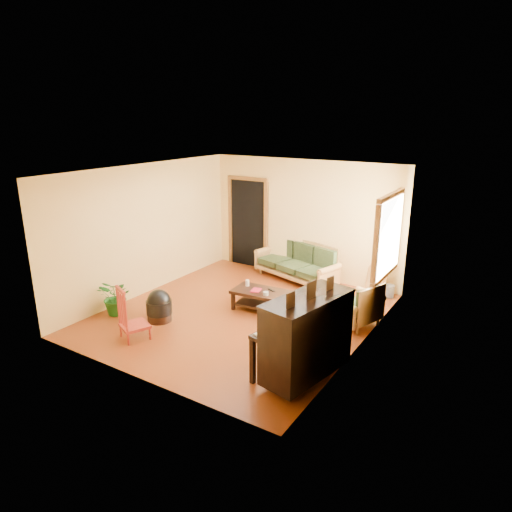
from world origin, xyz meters
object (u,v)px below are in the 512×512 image
Objects in this scene: footstool at (159,309)px; potted_plant at (117,297)px; sofa at (296,262)px; coffee_table at (261,300)px; piano at (307,339)px; armchair at (356,303)px; ceramic_crock at (389,291)px; red_chair at (134,313)px.

potted_plant is at bearing -165.33° from footstool.
coffee_table is at bearing -67.55° from sofa.
piano is at bearing -44.77° from sofa.
armchair is 0.58× the size of piano.
potted_plant is (-3.95, -3.47, 0.21)m from ceramic_crock.
ceramic_crock is (1.83, 1.90, -0.07)m from coffee_table.
piano is at bearing -69.18° from armchair.
footstool reaches higher than ceramic_crock.
sofa is at bearing 96.76° from coffee_table.
piano is (1.73, -1.65, 0.41)m from coffee_table.
potted_plant is at bearing -103.84° from sofa.
red_chair is 1.33× the size of potted_plant.
ceramic_crock is (3.11, 3.25, -0.09)m from footstool.
red_chair reaches higher than coffee_table.
armchair is at bearing 102.23° from piano.
piano reaches higher than sofa.
piano reaches higher than potted_plant.
footstool is at bearing -133.49° from coffee_table.
piano reaches higher than armchair.
footstool is at bearing -133.76° from ceramic_crock.
red_chair is (0.13, -0.70, 0.24)m from footstool.
potted_plant is at bearing -133.20° from armchair.
piano is (0.03, -2.01, 0.21)m from armchair.
piano is 2.91m from red_chair.
piano is 3.86m from potted_plant.
ceramic_crock is at bearing 76.70° from red_chair.
sofa is 4.34× the size of footstool.
ceramic_crock is (2.98, 3.96, -0.33)m from red_chair.
sofa is 2.48× the size of armchair.
footstool is (-2.98, -1.71, -0.18)m from armchair.
coffee_table is (0.21, -1.79, -0.23)m from sofa.
potted_plant is (-0.83, -0.22, 0.12)m from footstool.
coffee_table is 1.56× the size of potted_plant.
coffee_table is at bearing -147.99° from armchair.
potted_plant reaches higher than coffee_table.
footstool is 4.50m from ceramic_crock.
coffee_table is 1.75m from armchair.
armchair is (1.92, -1.42, -0.03)m from sofa.
red_chair is at bearing -127.01° from ceramic_crock.
red_chair reaches higher than ceramic_crock.
armchair is at bearing 64.00° from red_chair.
footstool is (-3.01, 0.30, -0.39)m from piano.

